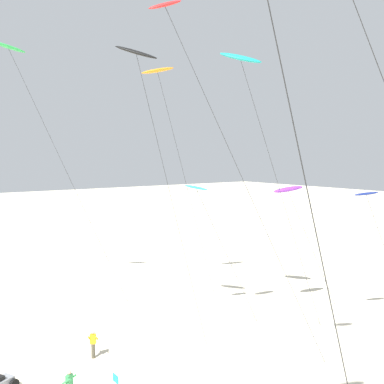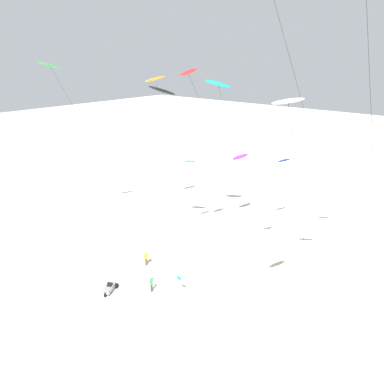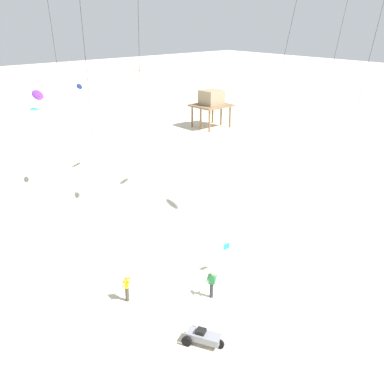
% 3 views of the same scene
% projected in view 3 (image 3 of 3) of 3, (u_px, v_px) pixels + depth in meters
% --- Properties ---
extents(ground_plane, '(260.00, 260.00, 0.00)m').
position_uv_depth(ground_plane, '(234.00, 287.00, 27.39)').
color(ground_plane, beige).
extents(kite_pink, '(3.06, 4.21, 10.45)m').
position_uv_depth(kite_pink, '(137.00, 72.00, 42.63)').
color(kite_pink, pink).
rests_on(kite_pink, ground).
extents(kite_purple, '(2.90, 4.80, 9.90)m').
position_uv_depth(kite_purple, '(38.00, 95.00, 34.05)').
color(kite_purple, purple).
rests_on(kite_purple, ground).
extents(kite_cyan, '(2.74, 4.73, 10.10)m').
position_uv_depth(kite_cyan, '(35.00, 113.00, 27.99)').
color(kite_cyan, '#33BFE0').
rests_on(kite_cyan, ground).
extents(kite_navy, '(2.51, 4.02, 9.62)m').
position_uv_depth(kite_navy, '(80.00, 88.00, 38.79)').
color(kite_navy, navy).
rests_on(kite_navy, ground).
extents(kite_flyer_nearest, '(0.70, 0.71, 1.67)m').
position_uv_depth(kite_flyer_nearest, '(212.00, 284.00, 26.11)').
color(kite_flyer_nearest, '#33333D').
rests_on(kite_flyer_nearest, ground).
extents(kite_flyer_middle, '(0.72, 0.73, 1.67)m').
position_uv_depth(kite_flyer_middle, '(127.00, 287.00, 25.78)').
color(kite_flyer_middle, '#4C4738').
rests_on(kite_flyer_middle, ground).
extents(stilt_house, '(4.96, 4.47, 5.21)m').
position_uv_depth(stilt_house, '(211.00, 101.00, 64.03)').
color(stilt_house, '#846647').
rests_on(stilt_house, ground).
extents(beach_buggy, '(1.59, 2.09, 0.82)m').
position_uv_depth(beach_buggy, '(203.00, 337.00, 22.55)').
color(beach_buggy, gray).
rests_on(beach_buggy, ground).
extents(marker_flag, '(0.57, 0.05, 2.10)m').
position_uv_depth(marker_flag, '(225.00, 253.00, 28.21)').
color(marker_flag, gray).
rests_on(marker_flag, ground).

